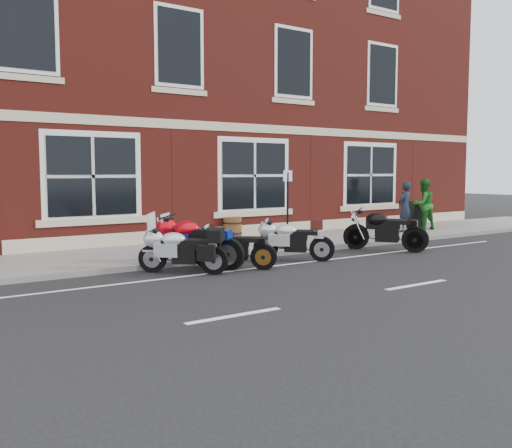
% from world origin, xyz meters
% --- Properties ---
extents(ground, '(80.00, 80.00, 0.00)m').
position_xyz_m(ground, '(0.00, 0.00, 0.00)').
color(ground, black).
rests_on(ground, ground).
extents(sidewalk, '(30.00, 3.00, 0.12)m').
position_xyz_m(sidewalk, '(0.00, 3.00, 0.06)').
color(sidewalk, slate).
rests_on(sidewalk, ground).
extents(kerb, '(30.00, 0.16, 0.12)m').
position_xyz_m(kerb, '(0.00, 1.42, 0.06)').
color(kerb, slate).
rests_on(kerb, ground).
extents(pub_building, '(24.00, 12.00, 12.00)m').
position_xyz_m(pub_building, '(0.00, 10.50, 6.00)').
color(pub_building, maroon).
rests_on(pub_building, ground).
extents(moto_touring_silver, '(1.43, 1.44, 1.25)m').
position_xyz_m(moto_touring_silver, '(-3.03, 0.59, 0.51)').
color(moto_touring_silver, black).
rests_on(moto_touring_silver, ground).
extents(moto_sport_red, '(1.28, 2.06, 1.03)m').
position_xyz_m(moto_sport_red, '(-2.43, 1.04, 0.59)').
color(moto_sport_red, black).
rests_on(moto_sport_red, ground).
extents(moto_sport_black, '(1.34, 1.43, 0.83)m').
position_xyz_m(moto_sport_black, '(-1.83, 0.46, 0.48)').
color(moto_sport_black, black).
rests_on(moto_sport_black, ground).
extents(moto_sport_silver, '(1.42, 1.47, 0.87)m').
position_xyz_m(moto_sport_silver, '(-0.07, 0.64, 0.50)').
color(moto_sport_silver, black).
rests_on(moto_sport_silver, ground).
extents(moto_naked_black, '(1.28, 1.99, 1.01)m').
position_xyz_m(moto_naked_black, '(2.96, 0.57, 0.58)').
color(moto_naked_black, black).
rests_on(moto_naked_black, ground).
extents(pedestrian_left, '(0.66, 0.50, 1.65)m').
position_xyz_m(pedestrian_left, '(6.20, 2.65, 0.94)').
color(pedestrian_left, black).
rests_on(pedestrian_left, sidewalk).
extents(pedestrian_right, '(0.95, 0.80, 1.73)m').
position_xyz_m(pedestrian_right, '(7.31, 2.80, 0.98)').
color(pedestrian_right, '#1B601C').
rests_on(pedestrian_right, sidewalk).
extents(a_board_sign, '(0.64, 0.52, 0.93)m').
position_xyz_m(a_board_sign, '(7.65, 3.35, 0.58)').
color(a_board_sign, black).
rests_on(a_board_sign, sidewalk).
extents(barrel_planter, '(0.57, 0.57, 0.64)m').
position_xyz_m(barrel_planter, '(0.57, 4.30, 0.44)').
color(barrel_planter, '#4D2614').
rests_on(barrel_planter, sidewalk).
extents(parking_sign, '(0.28, 0.05, 2.00)m').
position_xyz_m(parking_sign, '(0.71, 1.82, 1.28)').
color(parking_sign, black).
rests_on(parking_sign, sidewalk).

